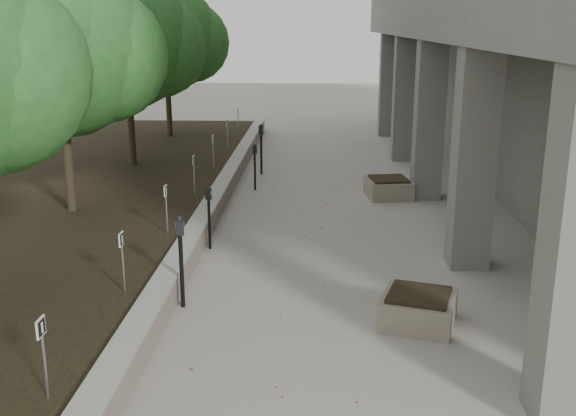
% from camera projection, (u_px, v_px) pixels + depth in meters
% --- Properties ---
extents(retaining_wall, '(0.39, 26.00, 0.50)m').
position_uv_depth(retaining_wall, '(214.00, 206.00, 15.49)').
color(retaining_wall, gray).
rests_on(retaining_wall, ground).
extents(planting_bed, '(7.00, 26.00, 0.40)m').
position_uv_depth(planting_bed, '(59.00, 206.00, 15.66)').
color(planting_bed, '#2E2517').
rests_on(planting_bed, ground).
extents(crabapple_tree_3, '(4.60, 4.00, 5.44)m').
position_uv_depth(crabapple_tree_3, '(61.00, 86.00, 13.88)').
color(crabapple_tree_3, '#266225').
rests_on(crabapple_tree_3, planting_bed).
extents(crabapple_tree_4, '(4.60, 4.00, 5.44)m').
position_uv_depth(crabapple_tree_4, '(127.00, 69.00, 18.69)').
color(crabapple_tree_4, '#266225').
rests_on(crabapple_tree_4, planting_bed).
extents(crabapple_tree_5, '(4.60, 4.00, 5.44)m').
position_uv_depth(crabapple_tree_5, '(167.00, 60.00, 23.50)').
color(crabapple_tree_5, '#266225').
rests_on(crabapple_tree_5, planting_bed).
extents(parking_sign_2, '(0.04, 0.22, 0.96)m').
position_uv_depth(parking_sign_2, '(44.00, 359.00, 7.16)').
color(parking_sign_2, black).
rests_on(parking_sign_2, planting_bed).
extents(parking_sign_3, '(0.04, 0.22, 0.96)m').
position_uv_depth(parking_sign_3, '(123.00, 262.00, 10.05)').
color(parking_sign_3, black).
rests_on(parking_sign_3, planting_bed).
extents(parking_sign_4, '(0.04, 0.22, 0.96)m').
position_uv_depth(parking_sign_4, '(166.00, 209.00, 12.94)').
color(parking_sign_4, black).
rests_on(parking_sign_4, planting_bed).
extents(parking_sign_5, '(0.04, 0.22, 0.96)m').
position_uv_depth(parking_sign_5, '(194.00, 175.00, 15.82)').
color(parking_sign_5, black).
rests_on(parking_sign_5, planting_bed).
extents(parking_sign_6, '(0.04, 0.22, 0.96)m').
position_uv_depth(parking_sign_6, '(213.00, 152.00, 18.71)').
color(parking_sign_6, black).
rests_on(parking_sign_6, planting_bed).
extents(parking_sign_7, '(0.04, 0.22, 0.96)m').
position_uv_depth(parking_sign_7, '(227.00, 134.00, 21.59)').
color(parking_sign_7, black).
rests_on(parking_sign_7, planting_bed).
extents(parking_sign_8, '(0.04, 0.22, 0.96)m').
position_uv_depth(parking_sign_8, '(238.00, 121.00, 24.48)').
color(parking_sign_8, black).
rests_on(parking_sign_8, planting_bed).
extents(parking_meter_2, '(0.18, 0.15, 1.52)m').
position_uv_depth(parking_meter_2, '(181.00, 262.00, 10.40)').
color(parking_meter_2, black).
rests_on(parking_meter_2, ground).
extents(parking_meter_3, '(0.15, 0.12, 1.30)m').
position_uv_depth(parking_meter_3, '(209.00, 218.00, 13.17)').
color(parking_meter_3, black).
rests_on(parking_meter_3, ground).
extents(parking_meter_4, '(0.15, 0.13, 1.27)m').
position_uv_depth(parking_meter_4, '(255.00, 167.00, 17.87)').
color(parking_meter_4, black).
rests_on(parking_meter_4, ground).
extents(parking_meter_5, '(0.16, 0.13, 1.51)m').
position_uv_depth(parking_meter_5, '(261.00, 149.00, 19.71)').
color(parking_meter_5, black).
rests_on(parking_meter_5, ground).
extents(planter_front, '(1.32, 1.32, 0.49)m').
position_uv_depth(planter_front, '(418.00, 308.00, 9.95)').
color(planter_front, gray).
rests_on(planter_front, ground).
extents(planter_back, '(1.25, 1.25, 0.51)m').
position_uv_depth(planter_back, '(388.00, 187.00, 17.23)').
color(planter_back, gray).
rests_on(planter_back, ground).
extents(berry_scatter, '(3.30, 14.10, 0.02)m').
position_uv_depth(berry_scatter, '(277.00, 281.00, 11.63)').
color(berry_scatter, maroon).
rests_on(berry_scatter, ground).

